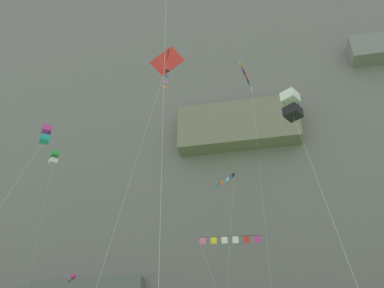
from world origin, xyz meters
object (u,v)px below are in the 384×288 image
at_px(kite_box_low_left, 45,135).
at_px(kite_banner_mid_left, 225,192).
at_px(kite_banner_front_field, 247,83).
at_px(kite_box_far_left, 54,158).
at_px(kite_diamond_low_center, 166,65).
at_px(kite_windsock_near_cliff, 71,278).
at_px(kite_banner_high_left, 231,246).
at_px(kite_box_upper_mid, 292,105).

height_order(kite_box_low_left, kite_banner_mid_left, kite_banner_mid_left).
relative_size(kite_box_low_left, kite_banner_front_field, 0.55).
relative_size(kite_box_far_left, kite_diamond_low_center, 1.19).
distance_m(kite_box_low_left, kite_windsock_near_cliff, 22.06).
xyz_separation_m(kite_banner_mid_left, kite_banner_high_left, (1.66, -14.05, -11.12)).
bearing_deg(kite_windsock_near_cliff, kite_banner_front_field, -17.90).
bearing_deg(kite_banner_front_field, kite_box_far_left, 165.09).
height_order(kite_box_low_left, kite_banner_front_field, kite_banner_front_field).
xyz_separation_m(kite_box_low_left, kite_banner_high_left, (11.76, 6.49, -6.41)).
bearing_deg(kite_windsock_near_cliff, kite_box_low_left, -71.23).
xyz_separation_m(kite_box_low_left, kite_banner_front_field, (13.84, 13.82, 14.54)).
xyz_separation_m(kite_windsock_near_cliff, kite_box_far_left, (-5.45, 0.27, 16.04)).
distance_m(kite_windsock_near_cliff, kite_banner_high_left, 23.55).
bearing_deg(kite_banner_front_field, kite_box_upper_mid, -81.75).
bearing_deg(kite_diamond_low_center, kite_box_low_left, -171.74).
xyz_separation_m(kite_box_far_left, kite_diamond_low_center, (20.51, -19.64, -5.76)).
bearing_deg(kite_banner_mid_left, kite_box_far_left, 179.29).
distance_m(kite_windsock_near_cliff, kite_banner_front_field, 28.67).
bearing_deg(kite_box_upper_mid, kite_box_far_left, 140.23).
height_order(kite_windsock_near_cliff, kite_banner_high_left, kite_windsock_near_cliff).
xyz_separation_m(kite_box_far_left, kite_banner_front_field, (26.27, -7.00, 2.48)).
height_order(kite_box_upper_mid, kite_banner_front_field, kite_banner_front_field).
bearing_deg(kite_box_far_left, kite_banner_high_left, -30.63).
bearing_deg(kite_banner_mid_left, kite_diamond_low_center, -95.96).
bearing_deg(kite_box_upper_mid, kite_diamond_low_center, 152.57).
bearing_deg(kite_box_upper_mid, kite_box_low_left, 169.25).
bearing_deg(kite_box_upper_mid, kite_banner_front_field, 98.25).
height_order(kite_box_low_left, kite_box_far_left, kite_box_far_left).
distance_m(kite_box_far_left, kite_box_upper_mid, 40.05).
relative_size(kite_box_far_left, kite_box_upper_mid, 1.89).
bearing_deg(kite_box_far_left, kite_box_low_left, -59.15).
xyz_separation_m(kite_banner_mid_left, kite_box_upper_mid, (6.20, -23.63, -7.04)).
relative_size(kite_box_far_left, kite_banner_high_left, 2.53).
bearing_deg(kite_banner_mid_left, kite_box_upper_mid, -75.30).
xyz_separation_m(kite_banner_high_left, kite_diamond_low_center, (-3.68, -5.32, 12.72)).
bearing_deg(kite_windsock_near_cliff, kite_banner_mid_left, -0.02).
xyz_separation_m(kite_box_low_left, kite_windsock_near_cliff, (-6.98, 20.54, -3.98)).
bearing_deg(kite_banner_high_left, kite_diamond_low_center, -124.71).
relative_size(kite_box_far_left, kite_banner_front_field, 0.92).
relative_size(kite_windsock_near_cliff, kite_banner_front_field, 0.42).
height_order(kite_banner_high_left, kite_box_upper_mid, kite_box_upper_mid).
distance_m(kite_box_low_left, kite_box_far_left, 27.08).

